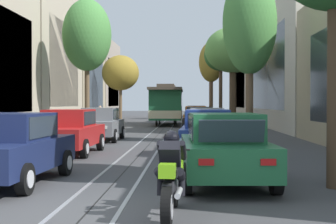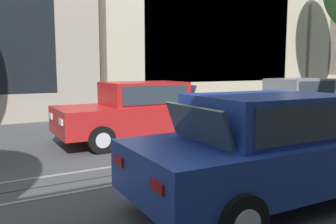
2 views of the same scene
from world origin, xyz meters
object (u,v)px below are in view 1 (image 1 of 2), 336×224
Objects in this scene: street_tree_kerb_left_second at (87,36)px; street_tree_kerb_right_fourth at (221,56)px; parked_car_silver_mid_right at (206,125)px; cable_car_trolley at (167,105)px; parked_car_navy_near_left at (10,148)px; street_tree_kerb_right_mid at (233,51)px; pedestrian_on_left_pavement at (100,114)px; parked_car_black_sixth_right at (196,115)px; parked_car_black_fourth_right at (200,120)px; parked_car_green_near_right at (224,148)px; street_tree_kerb_right_far at (211,63)px; street_tree_kerb_right_second at (250,24)px; parked_car_red_second_left at (69,131)px; motorcycle_with_rider at (171,176)px; parked_car_grey_mid_left at (100,124)px; parked_car_blue_second_right at (208,132)px; parked_car_orange_fifth_right at (196,117)px; street_tree_kerb_left_mid at (120,73)px.

street_tree_kerb_left_second is 15.42m from street_tree_kerb_right_fourth.
parked_car_silver_mid_right is 0.48× the size of cable_car_trolley.
street_tree_kerb_right_mid is at bearing 71.43° from parked_car_navy_near_left.
parked_car_black_sixth_right is at bearing 25.06° from pedestrian_on_left_pavement.
parked_car_green_near_right is at bearing -89.85° from parked_car_black_fourth_right.
street_tree_kerb_right_far is at bearing 70.36° from street_tree_kerb_left_second.
street_tree_kerb_right_second is at bearing -74.13° from parked_car_black_fourth_right.
street_tree_kerb_right_second reaches higher than parked_car_green_near_right.
motorcycle_with_rider is (3.95, -9.49, -0.15)m from parked_car_red_second_left.
parked_car_red_second_left is at bearing -82.83° from pedestrian_on_left_pavement.
parked_car_green_near_right is 31.56m from street_tree_kerb_right_fourth.
street_tree_kerb_right_far reaches higher than parked_car_grey_mid_left.
parked_car_grey_mid_left is at bearing -104.69° from parked_car_black_sixth_right.
street_tree_kerb_left_second reaches higher than street_tree_kerb_right_mid.
parked_car_black_sixth_right is at bearing 90.06° from parked_car_green_near_right.
parked_car_silver_mid_right is (0.18, 6.09, 0.00)m from parked_car_blue_second_right.
street_tree_kerb_right_mid reaches higher than parked_car_orange_fifth_right.
parked_car_navy_near_left is at bearing -84.01° from pedestrian_on_left_pavement.
street_tree_kerb_right_fourth is at bearing 54.59° from street_tree_kerb_left_second.
street_tree_kerb_left_second is (-6.77, 12.49, 5.09)m from parked_car_blue_second_right.
parked_car_black_fourth_right is at bearing 91.09° from parked_car_silver_mid_right.
street_tree_kerb_left_second is at bearing -135.70° from parked_car_orange_fifth_right.
parked_car_green_near_right is 29.28m from cable_car_trolley.
street_tree_kerb_right_far is (1.75, 30.76, 5.38)m from parked_car_silver_mid_right.
street_tree_kerb_left_second is 1.27× the size of street_tree_kerb_left_mid.
street_tree_kerb_left_second reaches higher than street_tree_kerb_right_fourth.
street_tree_kerb_right_fourth reaches higher than parked_car_grey_mid_left.
parked_car_navy_near_left is 31.82m from parked_car_black_sixth_right.
parked_car_black_fourth_right is 8.52m from street_tree_kerb_left_second.
parked_car_orange_fifth_right is at bearing 75.49° from parked_car_red_second_left.
parked_car_orange_fifth_right is at bearing 69.12° from parked_car_grey_mid_left.
parked_car_silver_mid_right is 0.99× the size of parked_car_black_fourth_right.
parked_car_orange_fifth_right is at bearing -60.87° from cable_car_trolley.
parked_car_red_second_left is 9.72m from street_tree_kerb_right_second.
parked_car_green_near_right is at bearing -89.94° from parked_car_black_sixth_right.
street_tree_kerb_left_mid reaches higher than parked_car_silver_mid_right.
street_tree_kerb_right_second is at bearing -9.60° from parked_car_grey_mid_left.
street_tree_kerb_right_mid is at bearing 63.28° from parked_car_red_second_left.
parked_car_navy_near_left is 7.71m from parked_car_blue_second_right.
street_tree_kerb_right_mid is (7.14, 14.17, 4.33)m from parked_car_red_second_left.
street_tree_kerb_left_second reaches higher than parked_car_green_near_right.
street_tree_kerb_right_mid reaches higher than motorcycle_with_rider.
parked_car_silver_mid_right is 12.93m from parked_car_orange_fifth_right.
street_tree_kerb_left_second is 0.89× the size of cable_car_trolley.
cable_car_trolley is 5.49m from pedestrian_on_left_pavement.
street_tree_kerb_right_fourth is (2.09, -0.29, 5.02)m from parked_car_black_sixth_right.
street_tree_kerb_right_mid is (2.03, 8.37, 4.33)m from parked_car_silver_mid_right.
street_tree_kerb_right_fourth is 34.79m from motorcycle_with_rider.
street_tree_kerb_right_second reaches higher than parked_car_orange_fifth_right.
parked_car_red_second_left and parked_car_grey_mid_left have the same top height.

